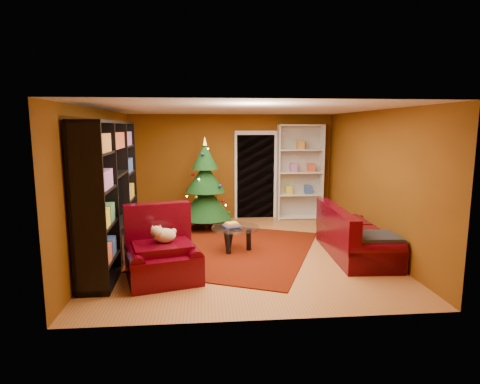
{
  "coord_description": "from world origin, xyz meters",
  "views": [
    {
      "loc": [
        -0.68,
        -7.2,
        2.29
      ],
      "look_at": [
        0.0,
        0.4,
        1.05
      ],
      "focal_mm": 30.0,
      "sensor_mm": 36.0,
      "label": 1
    }
  ],
  "objects": [
    {
      "name": "media_unit",
      "position": [
        -2.27,
        -0.35,
        1.19
      ],
      "size": [
        0.58,
        3.13,
        2.39
      ],
      "primitive_type": null,
      "rotation": [
        0.0,
        0.0,
        0.03
      ],
      "color": "black",
      "rests_on": "floor"
    },
    {
      "name": "doorway",
      "position": [
        0.6,
        2.73,
        1.05
      ],
      "size": [
        1.06,
        0.6,
        2.16
      ],
      "primitive_type": null,
      "color": "black",
      "rests_on": "floor"
    },
    {
      "name": "white_bookshelf",
      "position": [
        1.7,
        2.57,
        1.17
      ],
      "size": [
        1.12,
        0.42,
        2.41
      ],
      "primitive_type": null,
      "rotation": [
        0.0,
        0.0,
        -0.02
      ],
      "color": "white",
      "rests_on": "floor"
    },
    {
      "name": "wall_left",
      "position": [
        -2.52,
        0.0,
        1.3
      ],
      "size": [
        0.05,
        5.5,
        2.6
      ],
      "primitive_type": "cube",
      "color": "brown",
      "rests_on": "ground"
    },
    {
      "name": "christmas_tree",
      "position": [
        -0.66,
        1.72,
        1.01
      ],
      "size": [
        1.52,
        1.52,
        2.09
      ],
      "primitive_type": null,
      "rotation": [
        0.0,
        0.0,
        0.37
      ],
      "color": "black",
      "rests_on": "floor"
    },
    {
      "name": "armchair",
      "position": [
        -1.33,
        -1.3,
        0.45
      ],
      "size": [
        1.4,
        1.4,
        0.89
      ],
      "primitive_type": null,
      "rotation": [
        0.0,
        0.0,
        0.26
      ],
      "color": "#3D010C",
      "rests_on": "rug"
    },
    {
      "name": "gift_box_teal",
      "position": [
        -1.2,
        1.56,
        0.16
      ],
      "size": [
        0.42,
        0.42,
        0.33
      ],
      "primitive_type": "cube",
      "rotation": [
        0.0,
        0.0,
        0.33
      ],
      "color": "#12636A",
      "rests_on": "floor"
    },
    {
      "name": "ceiling",
      "position": [
        0.0,
        0.0,
        2.62
      ],
      "size": [
        5.0,
        5.5,
        0.05
      ],
      "primitive_type": "cube",
      "color": "silver",
      "rests_on": "wall_back"
    },
    {
      "name": "floor",
      "position": [
        0.0,
        0.0,
        -0.03
      ],
      "size": [
        5.0,
        5.5,
        0.05
      ],
      "primitive_type": "cube",
      "color": "#AF6A33",
      "rests_on": "ground"
    },
    {
      "name": "sofa",
      "position": [
        2.02,
        -0.45,
        0.45
      ],
      "size": [
        1.02,
        2.12,
        0.9
      ],
      "primitive_type": null,
      "rotation": [
        0.0,
        0.0,
        1.53
      ],
      "color": "#3D010C",
      "rests_on": "rug"
    },
    {
      "name": "gift_box_red",
      "position": [
        -0.62,
        2.53,
        0.12
      ],
      "size": [
        0.24,
        0.24,
        0.24
      ],
      "primitive_type": "cube",
      "rotation": [
        0.0,
        0.0,
        -0.02
      ],
      "color": "maroon",
      "rests_on": "floor"
    },
    {
      "name": "gift_box_green",
      "position": [
        -0.25,
        2.2,
        0.14
      ],
      "size": [
        0.36,
        0.36,
        0.28
      ],
      "primitive_type": "cube",
      "rotation": [
        0.0,
        0.0,
        -0.4
      ],
      "color": "#2B7625",
      "rests_on": "floor"
    },
    {
      "name": "coffee_table",
      "position": [
        -0.12,
        -0.01,
        0.24
      ],
      "size": [
        1.14,
        1.14,
        0.56
      ],
      "primitive_type": null,
      "rotation": [
        0.0,
        0.0,
        0.33
      ],
      "color": "gray",
      "rests_on": "rug"
    },
    {
      "name": "acrylic_chair",
      "position": [
        -0.56,
        1.55,
        0.42
      ],
      "size": [
        0.54,
        0.57,
        0.84
      ],
      "primitive_type": null,
      "rotation": [
        0.0,
        0.0,
        0.27
      ],
      "color": "#66605B",
      "rests_on": "rug"
    },
    {
      "name": "wall_right",
      "position": [
        2.52,
        0.0,
        1.3
      ],
      "size": [
        0.05,
        5.5,
        2.6
      ],
      "primitive_type": "cube",
      "color": "brown",
      "rests_on": "ground"
    },
    {
      "name": "rug",
      "position": [
        -0.22,
        0.07,
        0.01
      ],
      "size": [
        3.91,
        4.17,
        0.02
      ],
      "primitive_type": "cube",
      "rotation": [
        0.0,
        0.0,
        -0.4
      ],
      "color": "#5A1504",
      "rests_on": "floor"
    },
    {
      "name": "wall_back",
      "position": [
        0.0,
        2.77,
        1.3
      ],
      "size": [
        5.0,
        0.05,
        2.6
      ],
      "primitive_type": "cube",
      "color": "brown",
      "rests_on": "ground"
    },
    {
      "name": "dog",
      "position": [
        -1.29,
        -1.24,
        0.66
      ],
      "size": [
        0.46,
        0.39,
        0.29
      ],
      "primitive_type": null,
      "rotation": [
        0.0,
        0.0,
        0.26
      ],
      "color": "beige",
      "rests_on": "armchair"
    }
  ]
}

